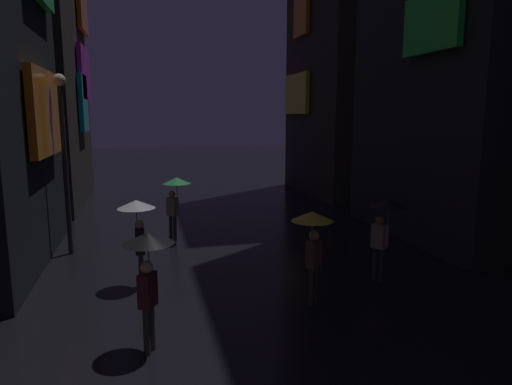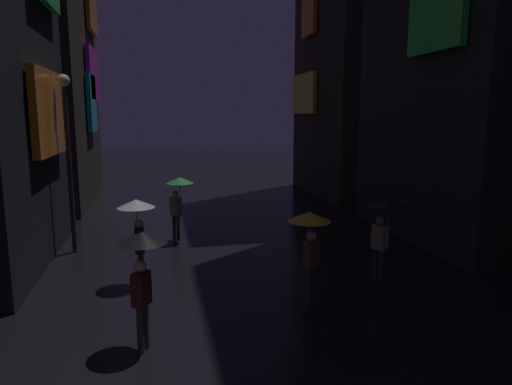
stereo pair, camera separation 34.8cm
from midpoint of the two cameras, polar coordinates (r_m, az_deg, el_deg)
The scene contains 7 objects.
building_left_far at distance 23.47m, azimuth -24.96°, elevation 13.75°, with size 4.25×8.12×12.27m.
pedestrian_near_crossing_black at distance 11.57m, azimuth 16.72°, elevation -2.99°, with size 0.90×0.90×2.12m.
pedestrian_midstreet_centre_clear at distance 11.31m, azimuth -13.77°, elevation -3.14°, with size 0.90×0.90×2.12m.
pedestrian_foreground_left_black at distance 8.22m, azimuth -12.89°, elevation -7.96°, with size 0.90×0.90×2.12m.
pedestrian_midstreet_left_green at distance 15.12m, azimuth -9.01°, elevation 0.22°, with size 0.90×0.90×2.12m.
pedestrian_far_right_yellow at distance 9.78m, azimuth 7.77°, elevation -4.95°, with size 0.90×0.90×2.12m.
streetlamp_left_far at distance 14.44m, azimuth -21.84°, elevation 5.79°, with size 0.36×0.36×5.28m.
Camera 2 is at (-2.48, -0.85, 4.13)m, focal length 32.00 mm.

